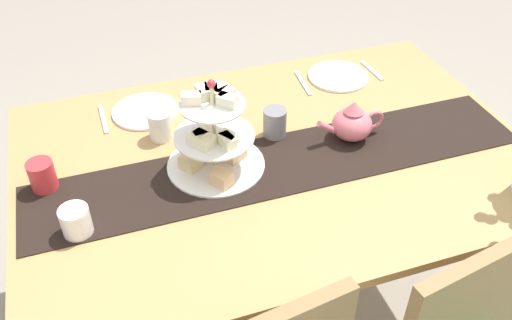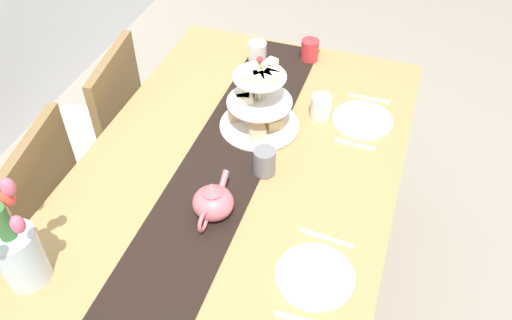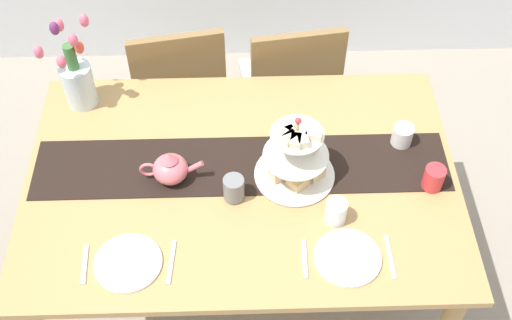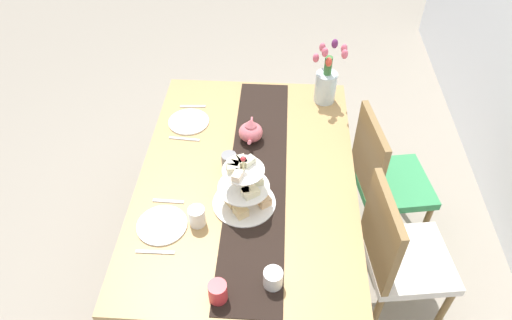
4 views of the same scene
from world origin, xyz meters
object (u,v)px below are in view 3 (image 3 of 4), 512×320
dinner_plate_right (348,257)px  knife_right (390,257)px  dining_table (242,193)px  chair_left (180,88)px  mug_white_text (336,212)px  knife_left (171,262)px  mug_grey (234,188)px  mug_orange (434,178)px  tulip_vase (76,78)px  cream_jug (402,136)px  fork_left (85,264)px  chair_right (290,86)px  teapot (170,168)px  tiered_cake_stand (296,157)px  dinner_plate_left (128,263)px  fork_right (305,259)px

dinner_plate_right → knife_right: 0.15m
dining_table → chair_left: size_ratio=1.77×
mug_white_text → knife_left: bearing=-164.3°
mug_grey → mug_orange: 0.73m
tulip_vase → mug_orange: size_ratio=4.07×
cream_jug → fork_left: 1.26m
knife_left → cream_jug: bearing=30.8°
knife_right → knife_left: bearing=180.0°
chair_right → mug_grey: chair_right is taller
chair_right → cream_jug: (0.38, -0.62, 0.32)m
teapot → mug_orange: 0.96m
chair_right → tiered_cake_stand: bearing=-93.2°
dining_table → dinner_plate_left: 0.54m
dinner_plate_right → tulip_vase: bearing=142.1°
tulip_vase → dinner_plate_left: tulip_vase is taller
knife_left → mug_grey: bearing=51.7°
fork_left → fork_right: size_ratio=1.00×
mug_grey → chair_right: bearing=72.6°
tiered_cake_stand → tulip_vase: (-0.85, 0.41, 0.03)m
dining_table → teapot: size_ratio=6.75×
tiered_cake_stand → cream_jug: (0.42, 0.15, -0.06)m
tiered_cake_stand → teapot: bearing=-179.8°
chair_right → mug_grey: size_ratio=9.58×
fork_right → knife_right: bearing=0.0°
tiered_cake_stand → mug_grey: (-0.23, -0.09, -0.05)m
chair_right → dinner_plate_left: bearing=-119.0°
dinner_plate_right → knife_right: dinner_plate_right is taller
dinner_plate_right → chair_right: bearing=95.6°
dining_table → dinner_plate_right: 0.52m
dinner_plate_right → mug_white_text: mug_white_text is taller
dinner_plate_right → mug_orange: 0.46m
teapot → cream_jug: 0.89m
chair_right → dinner_plate_left: size_ratio=3.96×
knife_right → cream_jug: bearing=76.5°
fork_left → knife_right: bearing=0.0°
chair_left → fork_left: (-0.24, -1.14, 0.28)m
tulip_vase → cream_jug: bearing=-11.8°
fork_right → chair_left: bearing=113.7°
chair_left → knife_left: 1.17m
mug_grey → mug_white_text: mug_grey is taller
teapot → dining_table: bearing=0.0°
dinner_plate_left → knife_left: bearing=0.0°
chair_left → fork_left: size_ratio=6.07×
cream_jug → mug_orange: (0.08, -0.21, 0.01)m
chair_left → fork_left: chair_left is taller
dinner_plate_left → dinner_plate_right: same height
tiered_cake_stand → tulip_vase: size_ratio=0.79×
teapot → fork_right: teapot is taller
fork_left → fork_right: (0.74, 0.00, 0.00)m
teapot → mug_white_text: size_ratio=2.51×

